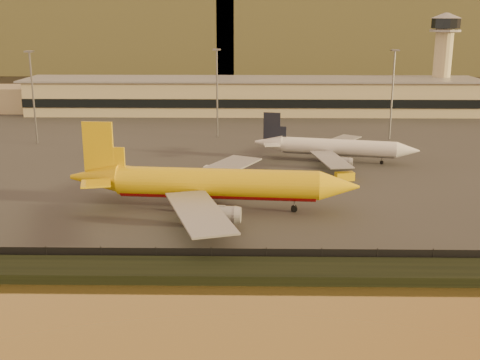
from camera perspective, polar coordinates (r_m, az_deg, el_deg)
The scene contains 12 objects.
ground at distance 100.20m, azimuth 1.16°, elevation -5.02°, with size 900.00×900.00×0.00m, color black.
embankment at distance 84.19m, azimuth 1.19°, elevation -8.61°, with size 320.00×7.00×1.40m, color black.
tarmac at distance 192.09m, azimuth 1.09°, elevation 4.95°, with size 320.00×220.00×0.20m, color #2D2D2D.
perimeter_fence at distance 87.63m, azimuth 1.19°, elevation -7.19°, with size 300.00×0.05×2.20m, color black.
terminal_building at distance 221.77m, azimuth -2.70°, elevation 7.95°, with size 202.00×25.00×12.60m.
control_tower at distance 236.04m, azimuth 18.71°, elevation 11.39°, with size 11.20×11.20×35.50m.
apron_light_masts at distance 170.69m, azimuth 6.23°, elevation 8.84°, with size 152.20×12.20×25.40m.
distant_hills at distance 434.39m, azimuth -1.76°, elevation 14.93°, with size 470.00×160.00×70.00m.
dhl_cargo_jet at distance 110.15m, azimuth -2.65°, elevation -0.41°, with size 53.60×52.32×16.00m.
white_narrowbody_jet at distance 148.63m, azimuth 9.01°, elevation 3.05°, with size 39.76×38.17×11.50m.
gse_vehicle_yellow at distance 132.28m, azimuth 9.89°, elevation 0.35°, with size 4.06×1.83×1.83m, color #DEB30B.
gse_vehicle_white at distance 135.87m, azimuth -2.61°, elevation 0.95°, with size 3.86×1.74×1.74m, color white.
Camera 1 is at (-0.42, -93.90, 34.96)m, focal length 45.00 mm.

